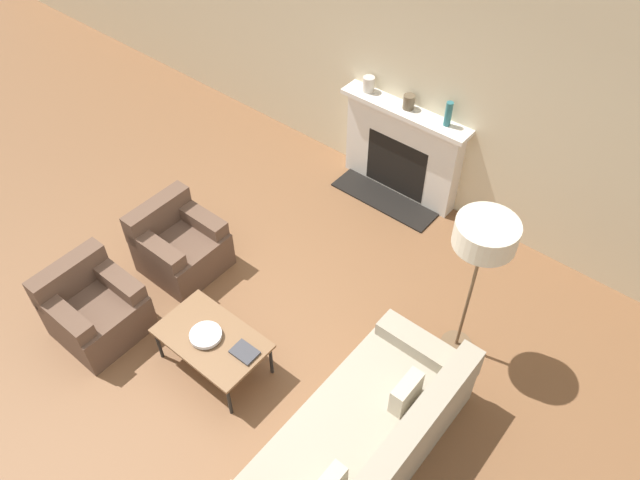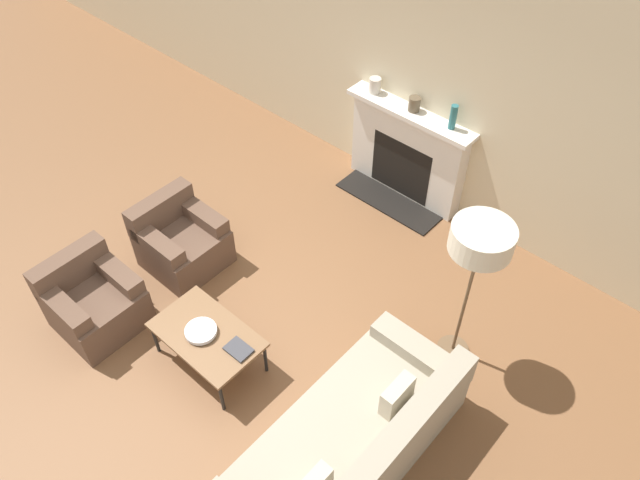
# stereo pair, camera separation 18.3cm
# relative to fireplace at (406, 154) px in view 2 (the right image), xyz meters

# --- Properties ---
(ground_plane) EXTENTS (18.00, 18.00, 0.00)m
(ground_plane) POSITION_rel_fireplace_xyz_m (0.05, -2.96, -0.55)
(ground_plane) COLOR brown
(wall_back) EXTENTS (18.00, 0.06, 2.90)m
(wall_back) POSITION_rel_fireplace_xyz_m (0.05, 0.14, 0.90)
(wall_back) COLOR beige
(wall_back) RESTS_ON ground_plane
(fireplace) EXTENTS (1.55, 0.59, 1.14)m
(fireplace) POSITION_rel_fireplace_xyz_m (0.00, 0.00, 0.00)
(fireplace) COLOR silver
(fireplace) RESTS_ON ground_plane
(couch) EXTENTS (0.96, 2.22, 0.73)m
(couch) POSITION_rel_fireplace_xyz_m (1.69, -3.03, -0.28)
(couch) COLOR #9E937F
(couch) RESTS_ON ground_plane
(armchair_near) EXTENTS (0.76, 0.75, 0.75)m
(armchair_near) POSITION_rel_fireplace_xyz_m (-1.06, -3.53, -0.26)
(armchair_near) COLOR brown
(armchair_near) RESTS_ON ground_plane
(armchair_far) EXTENTS (0.76, 0.75, 0.75)m
(armchair_far) POSITION_rel_fireplace_xyz_m (-1.06, -2.46, -0.26)
(armchair_far) COLOR brown
(armchair_far) RESTS_ON ground_plane
(coffee_table) EXTENTS (0.99, 0.61, 0.42)m
(coffee_table) POSITION_rel_fireplace_xyz_m (0.11, -3.11, -0.16)
(coffee_table) COLOR brown
(coffee_table) RESTS_ON ground_plane
(bowl) EXTENTS (0.29, 0.29, 0.05)m
(bowl) POSITION_rel_fireplace_xyz_m (0.07, -3.13, -0.10)
(bowl) COLOR silver
(bowl) RESTS_ON coffee_table
(book) EXTENTS (0.23, 0.17, 0.02)m
(book) POSITION_rel_fireplace_xyz_m (0.45, -3.04, -0.12)
(book) COLOR #38383D
(book) RESTS_ON coffee_table
(floor_lamp) EXTENTS (0.51, 0.51, 1.62)m
(floor_lamp) POSITION_rel_fireplace_xyz_m (1.72, -1.51, 0.88)
(floor_lamp) COLOR brown
(floor_lamp) RESTS_ON ground_plane
(mantel_vase_left) EXTENTS (0.13, 0.13, 0.17)m
(mantel_vase_left) POSITION_rel_fireplace_xyz_m (-0.52, 0.01, 0.67)
(mantel_vase_left) COLOR beige
(mantel_vase_left) RESTS_ON fireplace
(mantel_vase_center_left) EXTENTS (0.13, 0.13, 0.16)m
(mantel_vase_center_left) POSITION_rel_fireplace_xyz_m (0.01, 0.01, 0.66)
(mantel_vase_center_left) COLOR brown
(mantel_vase_center_left) RESTS_ON fireplace
(mantel_vase_center_right) EXTENTS (0.07, 0.07, 0.27)m
(mantel_vase_center_right) POSITION_rel_fireplace_xyz_m (0.49, 0.01, 0.72)
(mantel_vase_center_right) COLOR #28666B
(mantel_vase_center_right) RESTS_ON fireplace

